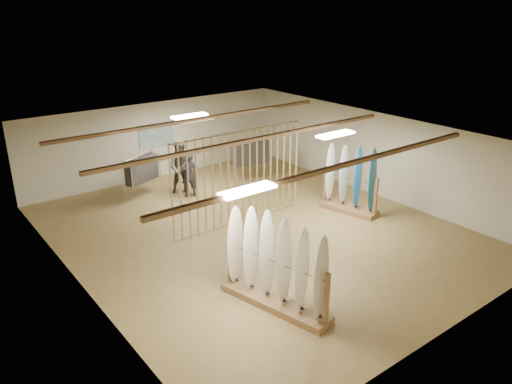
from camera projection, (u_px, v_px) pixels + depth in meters
floor at (256, 231)px, 14.33m from camera, size 12.00×12.00×0.00m
ceiling at (256, 136)px, 13.32m from camera, size 12.00×12.00×0.00m
wall_back at (157, 140)px, 18.27m from camera, size 12.00×0.00×12.00m
wall_front at (450, 273)px, 9.38m from camera, size 12.00×0.00×12.00m
wall_left at (76, 233)px, 10.99m from camera, size 0.00×12.00×12.00m
wall_right at (375, 154)px, 16.66m from camera, size 0.00×12.00×12.00m
ceiling_slats at (256, 139)px, 13.35m from camera, size 9.50×6.12×0.10m
light_panels at (256, 138)px, 13.34m from camera, size 1.20×0.35×0.06m
bamboo_partition at (239, 178)px, 14.42m from camera, size 4.45×0.05×2.78m
poster at (156, 135)px, 18.18m from camera, size 1.40×0.03×0.90m
rack_left at (275, 276)px, 10.55m from camera, size 1.17×2.71×2.14m
rack_right at (350, 190)px, 15.41m from camera, size 0.99×1.94×2.16m
clothing_rack_a at (142, 169)px, 16.53m from camera, size 1.31×0.81×1.47m
clothing_rack_b at (250, 153)px, 18.16m from camera, size 1.41×0.70×1.55m
shopper_a at (189, 172)px, 16.61m from camera, size 0.72×0.58×1.72m
shopper_b at (182, 164)px, 16.69m from camera, size 1.30×1.23×2.13m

